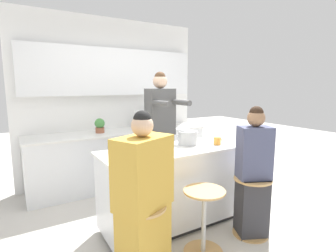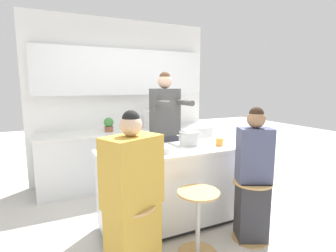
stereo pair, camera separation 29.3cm
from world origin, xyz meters
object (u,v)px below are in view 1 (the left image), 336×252
at_px(bar_stool_center, 204,217).
at_px(banana_bunch, 128,153).
at_px(person_seated_near, 253,177).
at_px(kitchen_island, 171,187).
at_px(bar_stool_rightmost, 252,203).
at_px(cooking_pot, 188,138).
at_px(juice_carton, 136,142).
at_px(person_cooking, 161,138).
at_px(fruit_bowl, 154,144).
at_px(potted_plant, 100,125).
at_px(bar_stool_leftmost, 143,237).
at_px(person_wrapped_blanket, 143,203).
at_px(microwave, 151,120).
at_px(coffee_cup_near, 217,141).

height_order(bar_stool_center, banana_bunch, banana_bunch).
distance_m(person_seated_near, banana_bunch, 1.34).
bearing_deg(kitchen_island, bar_stool_rightmost, -43.65).
relative_size(kitchen_island, cooking_pot, 4.89).
bearing_deg(juice_carton, person_cooking, 40.36).
bearing_deg(banana_bunch, fruit_bowl, 23.31).
bearing_deg(banana_bunch, cooking_pot, 6.23).
bearing_deg(juice_carton, potted_plant, 89.63).
distance_m(kitchen_island, bar_stool_leftmost, 0.88).
height_order(bar_stool_leftmost, bar_stool_rightmost, same).
distance_m(bar_stool_rightmost, person_wrapped_blanket, 1.31).
bearing_deg(person_cooking, person_wrapped_blanket, -126.74).
xyz_separation_m(bar_stool_center, person_seated_near, (0.64, -0.01, 0.28)).
bearing_deg(bar_stool_leftmost, banana_bunch, 77.84).
height_order(kitchen_island, fruit_bowl, fruit_bowl).
distance_m(person_seated_near, fruit_bowl, 1.13).
height_order(bar_stool_center, person_seated_near, person_seated_near).
height_order(kitchen_island, bar_stool_leftmost, kitchen_island).
xyz_separation_m(bar_stool_leftmost, bar_stool_center, (0.64, -0.01, 0.00)).
distance_m(bar_stool_leftmost, bar_stool_rightmost, 1.28).
height_order(person_cooking, person_wrapped_blanket, person_cooking).
height_order(cooking_pot, potted_plant, potted_plant).
distance_m(person_cooking, juice_carton, 0.77).
relative_size(bar_stool_leftmost, bar_stool_center, 1.00).
relative_size(cooking_pot, banana_bunch, 1.75).
relative_size(person_cooking, person_seated_near, 1.28).
bearing_deg(fruit_bowl, cooking_pot, -11.39).
height_order(person_seated_near, potted_plant, person_seated_near).
bearing_deg(bar_stool_leftmost, potted_plant, 81.97).
height_order(microwave, potted_plant, microwave).
relative_size(person_cooking, fruit_bowl, 9.49).
relative_size(bar_stool_center, fruit_bowl, 3.37).
distance_m(coffee_cup_near, banana_bunch, 1.11).
bearing_deg(bar_stool_rightmost, person_wrapped_blanket, 179.85).
distance_m(person_wrapped_blanket, person_seated_near, 1.28).
bearing_deg(banana_bunch, juice_carton, 43.42).
bearing_deg(kitchen_island, person_wrapped_blanket, -136.31).
xyz_separation_m(cooking_pot, potted_plant, (-0.62, 1.46, 0.01)).
xyz_separation_m(coffee_cup_near, juice_carton, (-0.94, 0.25, 0.04)).
bearing_deg(potted_plant, bar_stool_center, -80.97).
relative_size(bar_stool_leftmost, cooking_pot, 1.94).
bearing_deg(bar_stool_rightmost, kitchen_island, 136.35).
xyz_separation_m(fruit_bowl, microwave, (0.66, 1.34, 0.09)).
bearing_deg(juice_carton, fruit_bowl, 3.12).
bearing_deg(potted_plant, coffee_cup_near, -60.51).
bearing_deg(person_seated_near, bar_stool_rightmost, -112.77).
bearing_deg(banana_bunch, person_wrapped_blanket, -101.43).
bearing_deg(person_seated_near, person_wrapped_blanket, -154.86).
relative_size(person_wrapped_blanket, coffee_cup_near, 11.96).
bearing_deg(person_cooking, coffee_cup_near, -66.46).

